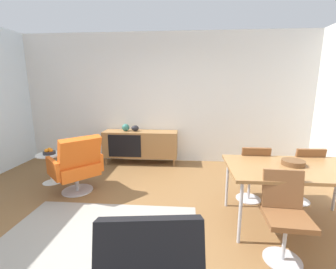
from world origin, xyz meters
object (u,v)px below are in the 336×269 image
(dining_chair_back_left, at_px, (252,171))
(fruit_bowl, at_px, (49,152))
(vase_cobalt, at_px, (126,127))
(lounge_chair_red, at_px, (77,165))
(dining_table, at_px, (297,171))
(wooden_bowl_on_table, at_px, (293,163))
(dining_chair_back_right, at_px, (302,172))
(vase_sculptural_dark, at_px, (135,128))
(sideboard, at_px, (141,144))
(dining_chair_front_left, at_px, (285,213))
(side_table_round, at_px, (51,165))

(dining_chair_back_left, xyz_separation_m, fruit_bowl, (-3.31, 0.42, 0.09))
(vase_cobalt, xyz_separation_m, lounge_chair_red, (-0.39, -1.51, -0.33))
(vase_cobalt, height_order, dining_chair_back_left, vase_cobalt)
(dining_table, bearing_deg, vase_cobalt, 140.63)
(wooden_bowl_on_table, relative_size, dining_chair_back_right, 0.30)
(dining_chair_back_left, bearing_deg, dining_table, -57.97)
(vase_cobalt, height_order, wooden_bowl_on_table, vase_cobalt)
(vase_sculptural_dark, relative_size, fruit_bowl, 0.79)
(sideboard, bearing_deg, dining_chair_back_right, -30.89)
(dining_table, height_order, dining_chair_back_right, dining_chair_back_right)
(vase_cobalt, xyz_separation_m, dining_table, (2.61, -2.14, -0.10))
(sideboard, bearing_deg, dining_chair_front_left, -54.23)
(sideboard, height_order, lounge_chair_red, lounge_chair_red)
(dining_table, distance_m, side_table_round, 3.80)
(sideboard, distance_m, vase_sculptural_dark, 0.36)
(wooden_bowl_on_table, bearing_deg, dining_chair_back_left, 123.99)
(sideboard, distance_m, lounge_chair_red, 1.67)
(sideboard, relative_size, lounge_chair_red, 1.69)
(sideboard, relative_size, dining_table, 1.00)
(vase_sculptural_dark, xyz_separation_m, dining_chair_front_left, (2.06, -2.70, -0.31))
(side_table_round, bearing_deg, dining_chair_front_left, -24.90)
(dining_chair_back_right, relative_size, lounge_chair_red, 0.90)
(vase_cobalt, bearing_deg, sideboard, -0.34)
(sideboard, relative_size, dining_chair_back_left, 1.87)
(wooden_bowl_on_table, bearing_deg, sideboard, 137.65)
(dining_chair_back_left, distance_m, side_table_round, 3.34)
(sideboard, xyz_separation_m, lounge_chair_red, (-0.71, -1.51, 0.03))
(vase_cobalt, distance_m, wooden_bowl_on_table, 3.32)
(vase_cobalt, height_order, vase_sculptural_dark, vase_cobalt)
(wooden_bowl_on_table, relative_size, fruit_bowl, 1.30)
(dining_table, relative_size, dining_chair_front_left, 1.87)
(side_table_round, bearing_deg, dining_chair_back_right, -5.96)
(wooden_bowl_on_table, bearing_deg, dining_chair_front_left, -117.21)
(dining_table, relative_size, side_table_round, 3.08)
(vase_sculptural_dark, height_order, dining_chair_front_left, dining_chair_front_left)
(vase_cobalt, bearing_deg, dining_chair_back_right, -28.11)
(vase_sculptural_dark, relative_size, side_table_round, 0.30)
(wooden_bowl_on_table, distance_m, side_table_round, 3.77)
(vase_cobalt, xyz_separation_m, dining_chair_back_left, (2.26, -1.58, -0.33))
(sideboard, height_order, dining_chair_front_left, dining_chair_front_left)
(sideboard, distance_m, dining_chair_back_left, 2.50)
(sideboard, xyz_separation_m, vase_sculptural_dark, (-0.11, 0.00, 0.34))
(dining_table, height_order, fruit_bowl, dining_table)
(side_table_round, height_order, fruit_bowl, fruit_bowl)
(vase_sculptural_dark, relative_size, dining_chair_back_right, 0.19)
(fruit_bowl, bearing_deg, dining_table, -14.96)
(lounge_chair_red, bearing_deg, vase_cobalt, 75.61)
(dining_chair_back_right, bearing_deg, vase_cobalt, 151.89)
(dining_chair_back_right, bearing_deg, vase_sculptural_dark, 150.10)
(wooden_bowl_on_table, height_order, dining_chair_back_right, dining_chair_back_right)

